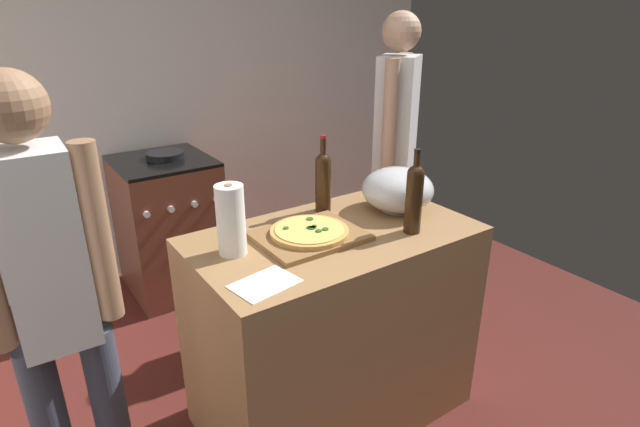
# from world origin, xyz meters

# --- Properties ---
(ground_plane) EXTENTS (4.38, 3.11, 0.02)m
(ground_plane) POSITION_xyz_m (0.00, 1.25, -0.01)
(ground_plane) COLOR #511E19
(kitchen_wall_rear) EXTENTS (4.38, 0.10, 2.60)m
(kitchen_wall_rear) POSITION_xyz_m (0.00, 2.56, 1.30)
(kitchen_wall_rear) COLOR beige
(kitchen_wall_rear) RESTS_ON ground_plane
(counter) EXTENTS (1.14, 0.65, 0.90)m
(counter) POSITION_xyz_m (0.06, 0.65, 0.45)
(counter) COLOR #9E7247
(counter) RESTS_ON ground_plane
(cutting_board) EXTENTS (0.40, 0.32, 0.02)m
(cutting_board) POSITION_xyz_m (-0.05, 0.66, 0.91)
(cutting_board) COLOR olive
(cutting_board) RESTS_ON counter
(pizza) EXTENTS (0.31, 0.31, 0.03)m
(pizza) POSITION_xyz_m (-0.05, 0.66, 0.93)
(pizza) COLOR tan
(pizza) RESTS_ON cutting_board
(mixing_bowl) EXTENTS (0.31, 0.31, 0.19)m
(mixing_bowl) POSITION_xyz_m (0.43, 0.70, 0.99)
(mixing_bowl) COLOR #B2B2B7
(mixing_bowl) RESTS_ON counter
(paper_towel_roll) EXTENTS (0.10, 0.10, 0.27)m
(paper_towel_roll) POSITION_xyz_m (-0.35, 0.72, 1.03)
(paper_towel_roll) COLOR white
(paper_towel_roll) RESTS_ON counter
(wine_bottle_dark) EXTENTS (0.07, 0.07, 0.34)m
(wine_bottle_dark) POSITION_xyz_m (0.32, 0.49, 1.05)
(wine_bottle_dark) COLOR #331E0F
(wine_bottle_dark) RESTS_ON counter
(wine_bottle_amber) EXTENTS (0.07, 0.07, 0.34)m
(wine_bottle_amber) POSITION_xyz_m (0.16, 0.87, 1.04)
(wine_bottle_amber) COLOR #331E0F
(wine_bottle_amber) RESTS_ON counter
(recipe_sheet) EXTENTS (0.23, 0.18, 0.00)m
(recipe_sheet) POSITION_xyz_m (-0.36, 0.46, 0.90)
(recipe_sheet) COLOR white
(recipe_sheet) RESTS_ON counter
(stove) EXTENTS (0.56, 0.62, 0.92)m
(stove) POSITION_xyz_m (-0.15, 2.16, 0.44)
(stove) COLOR brown
(stove) RESTS_ON ground_plane
(person_in_stripes) EXTENTS (0.38, 0.21, 1.60)m
(person_in_stripes) POSITION_xyz_m (-0.95, 0.68, 0.91)
(person_in_stripes) COLOR #383D4C
(person_in_stripes) RESTS_ON ground_plane
(person_in_red) EXTENTS (0.34, 0.29, 1.72)m
(person_in_red) POSITION_xyz_m (0.90, 1.23, 1.00)
(person_in_red) COLOR #383D4C
(person_in_red) RESTS_ON ground_plane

